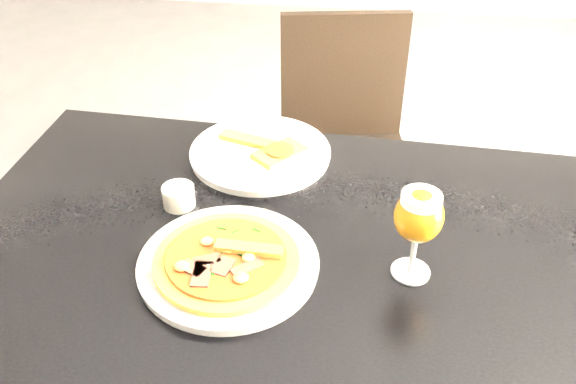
# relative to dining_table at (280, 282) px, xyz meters

# --- Properties ---
(dining_table) EXTENTS (1.24, 0.86, 0.75)m
(dining_table) POSITION_rel_dining_table_xyz_m (0.00, 0.00, 0.00)
(dining_table) COLOR black
(dining_table) RESTS_ON ground
(chair_far) EXTENTS (0.45, 0.45, 0.85)m
(chair_far) POSITION_rel_dining_table_xyz_m (0.08, 0.79, -0.19)
(chair_far) COLOR black
(chair_far) RESTS_ON ground
(plate_main) EXTENTS (0.34, 0.34, 0.02)m
(plate_main) POSITION_rel_dining_table_xyz_m (-0.08, -0.07, 0.10)
(plate_main) COLOR silver
(plate_main) RESTS_ON dining_table
(pizza) EXTENTS (0.25, 0.25, 0.03)m
(pizza) POSITION_rel_dining_table_xyz_m (-0.08, -0.07, 0.11)
(pizza) COLOR olive
(pizza) RESTS_ON plate_main
(plate_second) EXTENTS (0.35, 0.35, 0.02)m
(plate_second) POSITION_rel_dining_table_xyz_m (-0.08, 0.28, 0.10)
(plate_second) COLOR silver
(plate_second) RESTS_ON dining_table
(crust_scraps) EXTENTS (0.20, 0.14, 0.02)m
(crust_scraps) POSITION_rel_dining_table_xyz_m (-0.06, 0.28, 0.11)
(crust_scraps) COLOR olive
(crust_scraps) RESTS_ON plate_second
(loose_crust) EXTENTS (0.11, 0.04, 0.01)m
(loose_crust) POSITION_rel_dining_table_xyz_m (-0.09, 0.07, 0.09)
(loose_crust) COLOR olive
(loose_crust) RESTS_ON dining_table
(sauce_cup) EXTENTS (0.06, 0.06, 0.04)m
(sauce_cup) POSITION_rel_dining_table_xyz_m (-0.21, 0.09, 0.11)
(sauce_cup) COLOR beige
(sauce_cup) RESTS_ON dining_table
(beer_glass) EXTENTS (0.08, 0.08, 0.17)m
(beer_glass) POSITION_rel_dining_table_xyz_m (0.23, -0.04, 0.21)
(beer_glass) COLOR silver
(beer_glass) RESTS_ON dining_table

